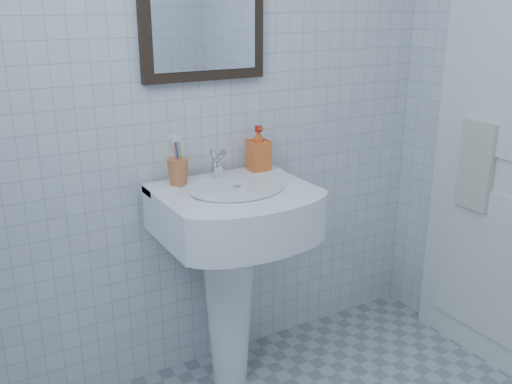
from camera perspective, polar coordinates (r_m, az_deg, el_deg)
wall_back at (r=2.25m, az=-5.67°, el=11.33°), size 2.20×0.02×2.50m
washbasin at (r=2.25m, az=-2.52°, el=-6.12°), size 0.57×0.42×0.88m
faucet at (r=2.22m, az=-3.89°, el=2.63°), size 0.05×0.11×0.13m
toothbrush_cup at (r=2.16m, az=-7.80°, el=2.04°), size 0.11×0.11×0.10m
soap_dispenser at (r=2.32m, az=0.25°, el=4.40°), size 0.09×0.09×0.18m
towel_ring at (r=2.56m, az=21.89°, el=6.41°), size 0.01×0.18×0.18m
hand_towel at (r=2.58m, az=21.14°, el=2.47°), size 0.03×0.16×0.38m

